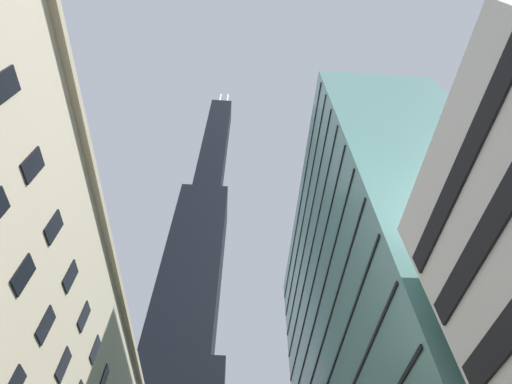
% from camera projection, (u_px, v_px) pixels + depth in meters
% --- Properties ---
extents(dark_skyscraper, '(23.24, 23.24, 214.60)m').
position_uv_depth(dark_skyscraper, '(187.00, 309.00, 102.35)').
color(dark_skyscraper, black).
rests_on(dark_skyscraper, ground).
extents(glass_office_midrise, '(15.20, 43.42, 51.02)m').
position_uv_depth(glass_office_midrise, '(385.00, 344.00, 42.42)').
color(glass_office_midrise, slate).
rests_on(glass_office_midrise, ground).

